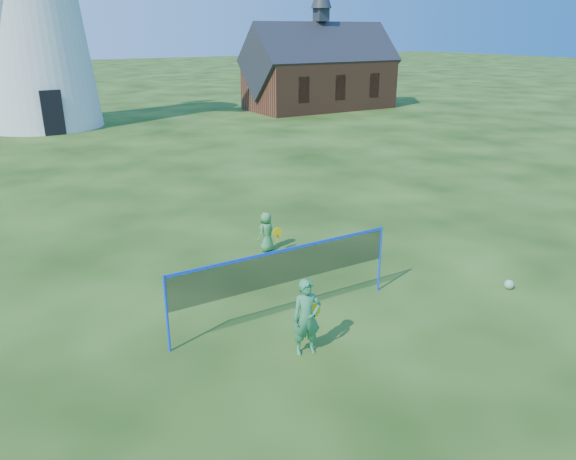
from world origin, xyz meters
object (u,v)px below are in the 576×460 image
(badminton_net, at_px, (285,267))
(player_boy, at_px, (266,232))
(chapel, at_px, (320,73))
(player_girl, at_px, (307,317))
(windmill, at_px, (28,1))
(play_ball, at_px, (509,284))

(badminton_net, xyz_separation_m, player_boy, (1.46, 3.43, -0.59))
(chapel, xyz_separation_m, player_girl, (-19.10, -27.91, -1.91))
(chapel, relative_size, player_girl, 7.56)
(windmill, xyz_separation_m, player_girl, (0.09, -29.59, -6.46))
(windmill, distance_m, chapel, 19.80)
(chapel, xyz_separation_m, badminton_net, (-18.77, -26.56, -1.50))
(badminton_net, bearing_deg, play_ball, -16.31)
(windmill, height_order, badminton_net, windmill)
(windmill, xyz_separation_m, chapel, (19.20, -1.68, -4.56))
(badminton_net, xyz_separation_m, play_ball, (5.15, -1.51, -1.03))
(player_boy, xyz_separation_m, play_ball, (3.69, -4.94, -0.44))
(badminton_net, height_order, player_boy, badminton_net)
(chapel, distance_m, player_girl, 33.87)
(player_girl, bearing_deg, play_ball, 12.90)
(windmill, xyz_separation_m, play_ball, (5.57, -29.75, -7.09))
(windmill, bearing_deg, badminton_net, -89.14)
(badminton_net, height_order, player_girl, badminton_net)
(windmill, bearing_deg, play_ball, -79.39)
(play_ball, bearing_deg, player_girl, 178.35)
(player_boy, distance_m, play_ball, 6.18)
(windmill, distance_m, badminton_net, 28.89)
(player_boy, relative_size, play_ball, 4.96)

